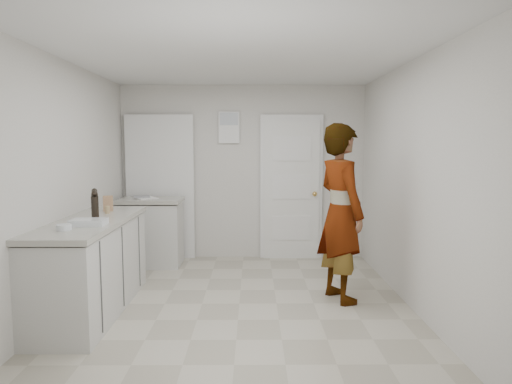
{
  "coord_description": "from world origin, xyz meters",
  "views": [
    {
      "loc": [
        0.14,
        -4.62,
        1.66
      ],
      "look_at": [
        0.18,
        0.4,
        1.13
      ],
      "focal_mm": 32.0,
      "sensor_mm": 36.0,
      "label": 1
    }
  ],
  "objects_px": {
    "person": "(341,213)",
    "egg_bowl": "(64,227)",
    "oil_cruet_a": "(95,205)",
    "spice_jar": "(107,210)",
    "oil_cruet_b": "(95,204)",
    "baking_dish": "(89,222)",
    "cake_mix_box": "(108,204)"
  },
  "relations": [
    {
      "from": "person",
      "to": "egg_bowl",
      "type": "distance_m",
      "value": 2.7
    },
    {
      "from": "oil_cruet_a",
      "to": "spice_jar",
      "type": "bearing_deg",
      "value": 89.2
    },
    {
      "from": "spice_jar",
      "to": "oil_cruet_a",
      "type": "bearing_deg",
      "value": -90.8
    },
    {
      "from": "oil_cruet_b",
      "to": "baking_dish",
      "type": "height_order",
      "value": "oil_cruet_b"
    },
    {
      "from": "oil_cruet_a",
      "to": "baking_dish",
      "type": "height_order",
      "value": "oil_cruet_a"
    },
    {
      "from": "spice_jar",
      "to": "oil_cruet_a",
      "type": "distance_m",
      "value": 0.37
    },
    {
      "from": "cake_mix_box",
      "to": "spice_jar",
      "type": "height_order",
      "value": "cake_mix_box"
    },
    {
      "from": "person",
      "to": "cake_mix_box",
      "type": "distance_m",
      "value": 2.53
    },
    {
      "from": "person",
      "to": "oil_cruet_b",
      "type": "xyz_separation_m",
      "value": [
        -2.5,
        -0.26,
        0.13
      ]
    },
    {
      "from": "person",
      "to": "cake_mix_box",
      "type": "height_order",
      "value": "person"
    },
    {
      "from": "person",
      "to": "oil_cruet_b",
      "type": "height_order",
      "value": "person"
    },
    {
      "from": "baking_dish",
      "to": "oil_cruet_a",
      "type": "bearing_deg",
      "value": 99.27
    },
    {
      "from": "spice_jar",
      "to": "egg_bowl",
      "type": "xyz_separation_m",
      "value": [
        -0.07,
        -0.95,
        -0.02
      ]
    },
    {
      "from": "baking_dish",
      "to": "egg_bowl",
      "type": "height_order",
      "value": "baking_dish"
    },
    {
      "from": "spice_jar",
      "to": "egg_bowl",
      "type": "bearing_deg",
      "value": -94.24
    },
    {
      "from": "cake_mix_box",
      "to": "baking_dish",
      "type": "relative_size",
      "value": 0.55
    },
    {
      "from": "oil_cruet_b",
      "to": "person",
      "type": "bearing_deg",
      "value": 5.92
    },
    {
      "from": "oil_cruet_b",
      "to": "oil_cruet_a",
      "type": "bearing_deg",
      "value": -70.93
    },
    {
      "from": "baking_dish",
      "to": "egg_bowl",
      "type": "distance_m",
      "value": 0.27
    },
    {
      "from": "person",
      "to": "spice_jar",
      "type": "height_order",
      "value": "person"
    },
    {
      "from": "cake_mix_box",
      "to": "spice_jar",
      "type": "distance_m",
      "value": 0.17
    },
    {
      "from": "oil_cruet_b",
      "to": "egg_bowl",
      "type": "distance_m",
      "value": 0.65
    },
    {
      "from": "spice_jar",
      "to": "oil_cruet_b",
      "type": "bearing_deg",
      "value": -93.9
    },
    {
      "from": "egg_bowl",
      "to": "baking_dish",
      "type": "bearing_deg",
      "value": 63.67
    },
    {
      "from": "spice_jar",
      "to": "oil_cruet_a",
      "type": "xyz_separation_m",
      "value": [
        -0.01,
        -0.36,
        0.1
      ]
    },
    {
      "from": "person",
      "to": "egg_bowl",
      "type": "xyz_separation_m",
      "value": [
        -2.55,
        -0.89,
        0.01
      ]
    },
    {
      "from": "cake_mix_box",
      "to": "oil_cruet_a",
      "type": "height_order",
      "value": "oil_cruet_a"
    },
    {
      "from": "spice_jar",
      "to": "oil_cruet_b",
      "type": "relative_size",
      "value": 0.26
    },
    {
      "from": "cake_mix_box",
      "to": "oil_cruet_b",
      "type": "distance_m",
      "value": 0.48
    },
    {
      "from": "cake_mix_box",
      "to": "baking_dish",
      "type": "xyz_separation_m",
      "value": [
        0.09,
        -0.87,
        -0.06
      ]
    },
    {
      "from": "oil_cruet_a",
      "to": "egg_bowl",
      "type": "height_order",
      "value": "oil_cruet_a"
    },
    {
      "from": "spice_jar",
      "to": "oil_cruet_b",
      "type": "xyz_separation_m",
      "value": [
        -0.02,
        -0.31,
        0.1
      ]
    }
  ]
}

